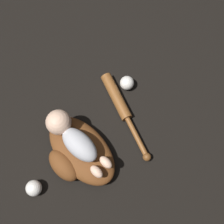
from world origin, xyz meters
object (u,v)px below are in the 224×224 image
Objects in this scene: baseball_glove at (79,153)px; baseball_spare at (34,188)px; baseball_bat at (121,106)px; baby_figure at (71,136)px; baseball at (127,83)px.

baseball_glove is 5.98× the size of baseball_spare.
baseball_bat is (0.12, -0.27, -0.02)m from baseball_glove.
baseball_spare is (-0.10, 0.23, -0.10)m from baby_figure.
baseball_glove is 0.41m from baseball.
baby_figure is (0.05, 0.00, 0.09)m from baseball_glove.
baseball is (0.16, -0.35, -0.10)m from baby_figure.
baseball_glove is at bearing -179.84° from baby_figure.
baseball_bat is (0.07, -0.27, -0.11)m from baby_figure.
baseball_bat is 6.68× the size of baseball_spare.
baseball_glove is 6.03× the size of baseball.
baseball is (0.09, -0.08, 0.01)m from baseball_bat.
baseball_spare is (-0.18, 0.50, 0.01)m from baseball_bat.
baseball_glove is 0.90× the size of baseball_bat.
baseball_glove is 1.21× the size of baby_figure.
baseball is at bearing -58.66° from baseball_glove.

